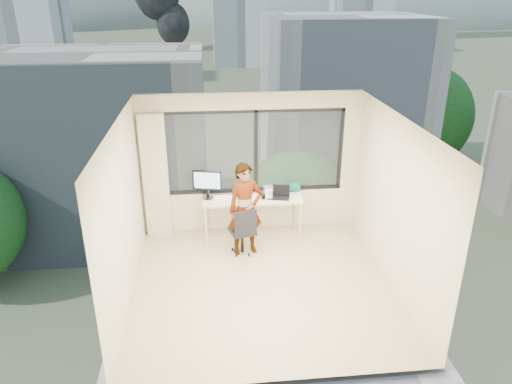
{
  "coord_description": "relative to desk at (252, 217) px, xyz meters",
  "views": [
    {
      "loc": [
        -0.75,
        -6.28,
        4.28
      ],
      "look_at": [
        0.0,
        1.0,
        1.15
      ],
      "focal_mm": 33.75,
      "sensor_mm": 36.0,
      "label": 1
    }
  ],
  "objects": [
    {
      "name": "far_tower_c",
      "position": [
        45.0,
        138.34,
        -1.38
      ],
      "size": [
        15.0,
        15.0,
        26.0
      ],
      "primitive_type": "cube",
      "color": "silver",
      "rests_on": "exterior_ground"
    },
    {
      "name": "window_wall",
      "position": [
        0.05,
        0.34,
        1.15
      ],
      "size": [
        3.3,
        0.16,
        1.55
      ],
      "primitive_type": null,
      "color": "black",
      "rests_on": "ground"
    },
    {
      "name": "exterior_ground",
      "position": [
        0.0,
        118.34,
        -14.38
      ],
      "size": [
        400.0,
        400.0,
        0.04
      ],
      "primitive_type": "cube",
      "color": "#515B3D",
      "rests_on": "ground"
    },
    {
      "name": "floor",
      "position": [
        0.0,
        -1.66,
        -0.38
      ],
      "size": [
        4.0,
        4.0,
        0.01
      ],
      "primitive_type": "cube",
      "color": "tan",
      "rests_on": "ground"
    },
    {
      "name": "wall_front",
      "position": [
        0.0,
        -3.66,
        0.93
      ],
      "size": [
        4.0,
        0.01,
        2.6
      ],
      "primitive_type": "cube",
      "color": "beige",
      "rests_on": "ground"
    },
    {
      "name": "monitor",
      "position": [
        -0.8,
        0.1,
        0.64
      ],
      "size": [
        0.54,
        0.23,
        0.53
      ],
      "primitive_type": null,
      "rotation": [
        0.0,
        0.0,
        -0.23
      ],
      "color": "black",
      "rests_on": "desk"
    },
    {
      "name": "handbag",
      "position": [
        0.8,
        0.21,
        0.47
      ],
      "size": [
        0.29,
        0.2,
        0.2
      ],
      "primitive_type": "ellipsoid",
      "rotation": [
        0.0,
        0.0,
        -0.27
      ],
      "color": "#0C4448",
      "rests_on": "desk"
    },
    {
      "name": "far_tower_a",
      "position": [
        -35.0,
        93.34,
        -0.38
      ],
      "size": [
        14.0,
        14.0,
        28.0
      ],
      "primitive_type": "cube",
      "color": "silver",
      "rests_on": "exterior_ground"
    },
    {
      "name": "hill_b",
      "position": [
        100.0,
        318.34,
        -14.38
      ],
      "size": [
        300.0,
        220.0,
        96.0
      ],
      "primitive_type": "ellipsoid",
      "color": "slate",
      "rests_on": "exterior_ground"
    },
    {
      "name": "ceiling",
      "position": [
        0.0,
        -1.66,
        2.23
      ],
      "size": [
        4.0,
        4.0,
        0.01
      ],
      "primitive_type": "cube",
      "color": "white",
      "rests_on": "ground"
    },
    {
      "name": "pen_cup",
      "position": [
        0.2,
        -0.05,
        0.42
      ],
      "size": [
        0.1,
        0.1,
        0.09
      ],
      "primitive_type": "cylinder",
      "rotation": [
        0.0,
        0.0,
        0.36
      ],
      "color": "black",
      "rests_on": "desk"
    },
    {
      "name": "near_bldg_a",
      "position": [
        -9.0,
        28.34,
        -7.38
      ],
      "size": [
        16.0,
        12.0,
        14.0
      ],
      "primitive_type": "cube",
      "color": "beige",
      "rests_on": "exterior_ground"
    },
    {
      "name": "wall_left",
      "position": [
        -2.0,
        -1.66,
        0.93
      ],
      "size": [
        0.01,
        4.0,
        2.6
      ],
      "primitive_type": "cube",
      "color": "beige",
      "rests_on": "ground"
    },
    {
      "name": "far_tower_d",
      "position": [
        -60.0,
        148.34,
        -3.38
      ],
      "size": [
        16.0,
        14.0,
        22.0
      ],
      "primitive_type": "cube",
      "color": "silver",
      "rests_on": "exterior_ground"
    },
    {
      "name": "hill_a",
      "position": [
        -120.0,
        318.34,
        -14.38
      ],
      "size": [
        288.0,
        216.0,
        90.0
      ],
      "primitive_type": "ellipsoid",
      "color": "slate",
      "rests_on": "exterior_ground"
    },
    {
      "name": "curtain",
      "position": [
        -1.72,
        0.22,
        0.77
      ],
      "size": [
        0.45,
        0.14,
        2.3
      ],
      "primitive_type": "cube",
      "color": "beige",
      "rests_on": "floor"
    },
    {
      "name": "far_tower_b",
      "position": [
        8.0,
        118.34,
        0.62
      ],
      "size": [
        13.0,
        13.0,
        30.0
      ],
      "primitive_type": "cube",
      "color": "silver",
      "rests_on": "exterior_ground"
    },
    {
      "name": "chair",
      "position": [
        -0.24,
        -0.62,
        0.07
      ],
      "size": [
        0.56,
        0.56,
        0.89
      ],
      "primitive_type": null,
      "rotation": [
        0.0,
        0.0,
        0.27
      ],
      "color": "black",
      "rests_on": "floor"
    },
    {
      "name": "tree_c",
      "position": [
        22.0,
        38.34,
        -9.38
      ],
      "size": [
        8.4,
        8.4,
        10.0
      ],
      "primitive_type": null,
      "color": "#1B4918",
      "rests_on": "exterior_ground"
    },
    {
      "name": "person",
      "position": [
        -0.17,
        -0.59,
        0.44
      ],
      "size": [
        0.66,
        0.5,
        1.63
      ],
      "primitive_type": "imported",
      "rotation": [
        0.0,
        0.0,
        0.19
      ],
      "color": "#2D2D33",
      "rests_on": "floor"
    },
    {
      "name": "tree_b",
      "position": [
        4.0,
        16.34,
        -9.88
      ],
      "size": [
        7.6,
        7.6,
        9.0
      ],
      "primitive_type": null,
      "color": "#1B4918",
      "rests_on": "exterior_ground"
    },
    {
      "name": "game_console",
      "position": [
        0.42,
        0.26,
        0.42
      ],
      "size": [
        0.36,
        0.31,
        0.08
      ],
      "primitive_type": "cube",
      "rotation": [
        0.0,
        0.0,
        0.07
      ],
      "color": "white",
      "rests_on": "desk"
    },
    {
      "name": "desk",
      "position": [
        0.0,
        0.0,
        0.0
      ],
      "size": [
        1.8,
        0.6,
        0.75
      ],
      "primitive_type": "cube",
      "color": "tan",
      "rests_on": "floor"
    },
    {
      "name": "laptop",
      "position": [
        0.51,
        -0.05,
        0.48
      ],
      "size": [
        0.37,
        0.39,
        0.2
      ],
      "primitive_type": null,
      "rotation": [
        0.0,
        0.0,
        -0.21
      ],
      "color": "black",
      "rests_on": "desk"
    },
    {
      "name": "cellphone",
      "position": [
        0.32,
        -0.09,
        0.38
      ],
      "size": [
        0.1,
        0.05,
        0.01
      ],
      "primitive_type": "cube",
      "rotation": [
        0.0,
        0.0,
        -0.04
      ],
      "color": "black",
      "rests_on": "desk"
    },
    {
      "name": "wall_right",
      "position": [
        2.0,
        -1.66,
        0.93
      ],
      "size": [
        0.01,
        4.0,
        2.6
      ],
      "primitive_type": "cube",
      "color": "beige",
      "rests_on": "ground"
    },
    {
      "name": "near_bldg_b",
      "position": [
        12.0,
        36.34,
        -6.38
      ],
      "size": [
        14.0,
        13.0,
        16.0
      ],
      "primitive_type": "cube",
      "color": "silver",
      "rests_on": "exterior_ground"
    }
  ]
}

